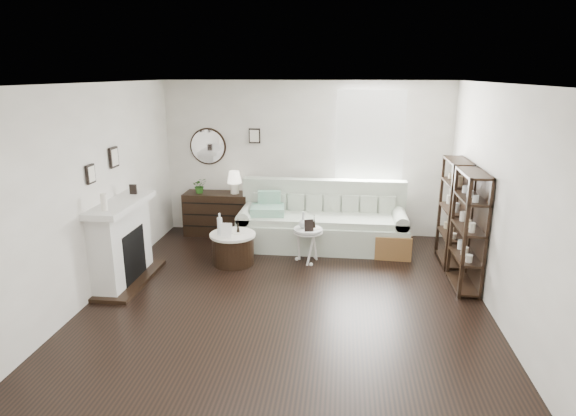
# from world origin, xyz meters

# --- Properties ---
(room) EXTENTS (5.50, 5.50, 5.50)m
(room) POSITION_xyz_m (0.73, 2.70, 1.60)
(room) COLOR black
(room) RESTS_ON ground
(fireplace) EXTENTS (0.50, 1.40, 1.84)m
(fireplace) POSITION_xyz_m (-2.32, 0.30, 0.54)
(fireplace) COLOR silver
(fireplace) RESTS_ON ground
(shelf_unit_far) EXTENTS (0.30, 0.80, 1.60)m
(shelf_unit_far) POSITION_xyz_m (2.33, 1.55, 0.80)
(shelf_unit_far) COLOR black
(shelf_unit_far) RESTS_ON ground
(shelf_unit_near) EXTENTS (0.30, 0.80, 1.60)m
(shelf_unit_near) POSITION_xyz_m (2.33, 0.65, 0.80)
(shelf_unit_near) COLOR black
(shelf_unit_near) RESTS_ON ground
(sofa) EXTENTS (2.77, 0.96, 1.08)m
(sofa) POSITION_xyz_m (0.35, 2.09, 0.36)
(sofa) COLOR #ADB9A5
(sofa) RESTS_ON ground
(quilt) EXTENTS (0.59, 0.50, 0.14)m
(quilt) POSITION_xyz_m (-0.56, 1.95, 0.62)
(quilt) COLOR #258A5B
(quilt) RESTS_ON sofa
(suitcase) EXTENTS (0.57, 0.22, 0.37)m
(suitcase) POSITION_xyz_m (1.48, 1.57, 0.19)
(suitcase) COLOR brown
(suitcase) RESTS_ON ground
(dresser) EXTENTS (1.14, 0.49, 0.76)m
(dresser) POSITION_xyz_m (-1.56, 2.47, 0.38)
(dresser) COLOR black
(dresser) RESTS_ON ground
(table_lamp) EXTENTS (0.27, 0.27, 0.40)m
(table_lamp) POSITION_xyz_m (-1.23, 2.47, 0.96)
(table_lamp) COLOR white
(table_lamp) RESTS_ON dresser
(potted_plant) EXTENTS (0.31, 0.29, 0.27)m
(potted_plant) POSITION_xyz_m (-1.84, 2.42, 0.90)
(potted_plant) COLOR #235217
(potted_plant) RESTS_ON dresser
(drum_table) EXTENTS (0.69, 0.69, 0.48)m
(drum_table) POSITION_xyz_m (-0.97, 1.12, 0.24)
(drum_table) COLOR black
(drum_table) RESTS_ON ground
(pedestal_table) EXTENTS (0.45, 0.45, 0.54)m
(pedestal_table) POSITION_xyz_m (0.16, 1.30, 0.50)
(pedestal_table) COLOR white
(pedestal_table) RESTS_ON ground
(eiffel_drum) EXTENTS (0.13, 0.13, 0.19)m
(eiffel_drum) POSITION_xyz_m (-0.89, 1.17, 0.58)
(eiffel_drum) COLOR black
(eiffel_drum) RESTS_ON drum_table
(bottle_drum) EXTENTS (0.08, 0.08, 0.33)m
(bottle_drum) POSITION_xyz_m (-1.14, 1.04, 0.65)
(bottle_drum) COLOR silver
(bottle_drum) RESTS_ON drum_table
(card_frame_drum) EXTENTS (0.16, 0.06, 0.21)m
(card_frame_drum) POSITION_xyz_m (-1.01, 0.95, 0.59)
(card_frame_drum) COLOR white
(card_frame_drum) RESTS_ON drum_table
(eiffel_ped) EXTENTS (0.14, 0.14, 0.19)m
(eiffel_ped) POSITION_xyz_m (0.25, 1.33, 0.64)
(eiffel_ped) COLOR black
(eiffel_ped) RESTS_ON pedestal_table
(flask_ped) EXTENTS (0.14, 0.14, 0.25)m
(flask_ped) POSITION_xyz_m (0.09, 1.32, 0.67)
(flask_ped) COLOR silver
(flask_ped) RESTS_ON pedestal_table
(card_frame_ped) EXTENTS (0.14, 0.09, 0.18)m
(card_frame_ped) POSITION_xyz_m (0.18, 1.18, 0.63)
(card_frame_ped) COLOR black
(card_frame_ped) RESTS_ON pedestal_table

